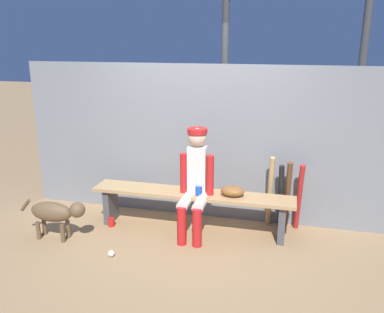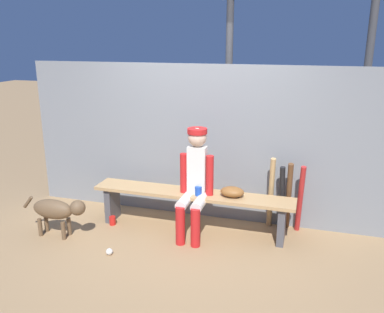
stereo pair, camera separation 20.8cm
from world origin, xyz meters
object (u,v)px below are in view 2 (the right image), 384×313
(cup_on_bench, at_px, (198,191))
(dog, at_px, (57,210))
(baseball, at_px, (109,252))
(baseball_glove, at_px, (232,192))
(bat_aluminum_red, at_px, (300,199))
(player_seated, at_px, (195,179))
(bat_aluminum_black, at_px, (282,198))
(dugout_bench, at_px, (192,201))
(bat_wood_tan, at_px, (271,193))
(cup_on_ground, at_px, (112,221))
(bat_wood_dark, at_px, (289,197))

(cup_on_bench, xyz_separation_m, dog, (-1.59, -0.53, -0.22))
(baseball, height_order, cup_on_bench, cup_on_bench)
(baseball, relative_size, cup_on_bench, 0.67)
(baseball_glove, relative_size, bat_aluminum_red, 0.32)
(player_seated, xyz_separation_m, baseball_glove, (0.43, 0.11, -0.15))
(player_seated, height_order, baseball, player_seated)
(dog, bearing_deg, bat_aluminum_black, 20.08)
(player_seated, bearing_deg, baseball, -136.26)
(bat_aluminum_black, height_order, dog, bat_aluminum_black)
(bat_aluminum_black, bearing_deg, bat_aluminum_red, -1.94)
(dugout_bench, distance_m, bat_aluminum_red, 1.30)
(baseball_glove, bearing_deg, bat_wood_tan, 38.34)
(player_seated, relative_size, baseball, 17.50)
(cup_on_ground, bearing_deg, dugout_bench, 8.52)
(player_seated, bearing_deg, baseball_glove, 14.33)
(dugout_bench, height_order, cup_on_ground, dugout_bench)
(baseball, bearing_deg, bat_aluminum_red, 30.31)
(bat_wood_dark, xyz_separation_m, baseball, (-1.82, -1.16, -0.41))
(baseball, bearing_deg, dugout_bench, 50.23)
(baseball_glove, bearing_deg, dugout_bench, 180.00)
(bat_aluminum_black, xyz_separation_m, bat_wood_dark, (0.08, 0.00, 0.03))
(bat_wood_dark, relative_size, cup_on_bench, 8.26)
(bat_wood_dark, height_order, bat_aluminum_red, bat_wood_dark)
(baseball_glove, bearing_deg, bat_aluminum_red, 21.79)
(dog, bearing_deg, bat_aluminum_red, 18.48)
(dugout_bench, distance_m, cup_on_bench, 0.21)
(player_seated, bearing_deg, dugout_bench, 120.07)
(baseball_glove, height_order, cup_on_ground, baseball_glove)
(bat_wood_tan, bearing_deg, dog, -158.54)
(bat_wood_tan, bearing_deg, cup_on_bench, -153.28)
(dugout_bench, distance_m, bat_wood_tan, 0.97)
(cup_on_bench, bearing_deg, player_seated, -138.80)
(baseball_glove, relative_size, cup_on_bench, 2.55)
(bat_aluminum_black, distance_m, cup_on_ground, 2.14)
(bat_wood_tan, distance_m, bat_aluminum_black, 0.14)
(bat_aluminum_red, relative_size, baseball, 11.77)
(bat_wood_dark, height_order, baseball, bat_wood_dark)
(baseball_glove, xyz_separation_m, dog, (-1.98, -0.61, -0.22))
(dugout_bench, distance_m, dog, 1.61)
(baseball_glove, height_order, bat_wood_dark, bat_wood_dark)
(baseball_glove, bearing_deg, baseball, -144.85)
(bat_aluminum_red, relative_size, cup_on_ground, 7.92)
(cup_on_ground, xyz_separation_m, dog, (-0.47, -0.46, 0.28))
(baseball_glove, relative_size, bat_wood_dark, 0.31)
(bat_wood_dark, distance_m, bat_aluminum_red, 0.14)
(baseball_glove, height_order, dog, baseball_glove)
(player_seated, xyz_separation_m, bat_aluminum_black, (0.98, 0.42, -0.29))
(baseball_glove, distance_m, bat_aluminum_black, 0.65)
(cup_on_bench, bearing_deg, cup_on_ground, -176.14)
(bat_wood_tan, height_order, cup_on_ground, bat_wood_tan)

